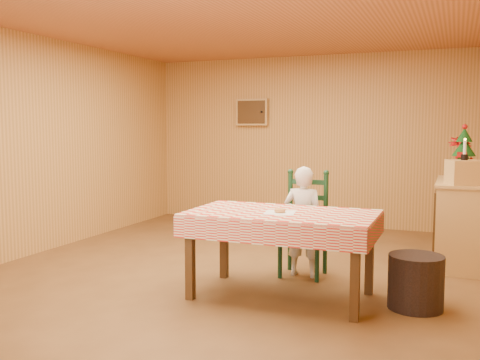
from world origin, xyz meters
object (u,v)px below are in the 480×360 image
Objects in this scene: seated_child at (303,221)px; shelf_unit at (460,222)px; dining_table at (282,221)px; crate at (464,172)px; storage_bin at (416,282)px; ladder_chair at (305,226)px; christmas_tree at (464,154)px.

seated_child is 1.86m from shelf_unit.
dining_table is 1.34× the size of shelf_unit.
crate is (1.49, 1.45, 0.37)m from dining_table.
storage_bin is at bearing -101.30° from shelf_unit.
ladder_chair is at bearing -144.42° from shelf_unit.
christmas_tree is (1.49, 1.37, 0.65)m from seated_child.
shelf_unit is (1.48, 1.06, -0.04)m from ladder_chair.
ladder_chair is 3.60× the size of crate.
crate is at bearing 44.14° from dining_table.
shelf_unit is at bearing -91.98° from christmas_tree.
dining_table reaches higher than storage_bin.
dining_table is 2.11m from crate.
dining_table is 1.53× the size of ladder_chair.
seated_child is 1.33m from storage_bin.
storage_bin is at bearing -30.11° from ladder_chair.
seated_child is 1.81× the size of christmas_tree.
storage_bin is (1.14, -0.66, -0.28)m from ladder_chair.
christmas_tree is (1.49, 2.10, 0.52)m from dining_table.
storage_bin is at bearing -104.94° from crate.
ladder_chair is 0.96× the size of seated_child.
ladder_chair is (0.00, 0.79, -0.18)m from dining_table.
shelf_unit is 0.79m from christmas_tree.
ladder_chair is 2.11m from christmas_tree.
storage_bin is (-0.34, -1.72, -0.24)m from shelf_unit.
shelf_unit is 0.71m from crate.
seated_child reaches higher than shelf_unit.
ladder_chair reaches higher than storage_bin.
shelf_unit is (1.48, 1.12, -0.10)m from seated_child.
ladder_chair is at bearing -156.10° from crate.
ladder_chair reaches higher than shelf_unit.
christmas_tree is 2.23m from storage_bin.
seated_child is 1.73m from crate.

